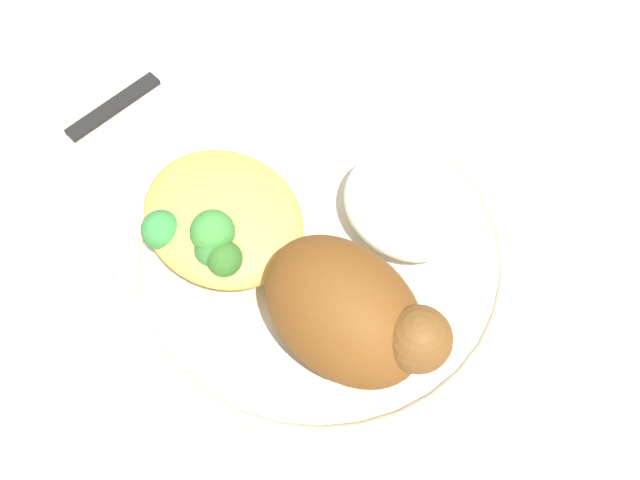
% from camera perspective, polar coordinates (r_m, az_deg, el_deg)
% --- Properties ---
extents(ground_plane, '(2.00, 2.00, 0.00)m').
position_cam_1_polar(ground_plane, '(0.55, 0.00, -1.51)').
color(ground_plane, beige).
extents(plate, '(0.25, 0.25, 0.02)m').
position_cam_1_polar(plate, '(0.54, 0.00, -1.00)').
color(plate, beige).
rests_on(plate, ground_plane).
extents(roasted_chicken, '(0.12, 0.08, 0.07)m').
position_cam_1_polar(roasted_chicken, '(0.47, 2.10, -5.11)').
color(roasted_chicken, brown).
rests_on(roasted_chicken, plate).
extents(rice_pile, '(0.09, 0.08, 0.03)m').
position_cam_1_polar(rice_pile, '(0.53, 6.34, 2.63)').
color(rice_pile, white).
rests_on(rice_pile, plate).
extents(mac_cheese_with_broccoli, '(0.11, 0.10, 0.05)m').
position_cam_1_polar(mac_cheese_with_broccoli, '(0.52, -7.00, 1.33)').
color(mac_cheese_with_broccoli, '#E3B553').
rests_on(mac_cheese_with_broccoli, plate).
extents(fork, '(0.02, 0.14, 0.01)m').
position_cam_1_polar(fork, '(0.62, -10.06, 8.47)').
color(fork, silver).
rests_on(fork, ground_plane).
extents(knife, '(0.02, 0.19, 0.01)m').
position_cam_1_polar(knife, '(0.65, -11.53, 11.04)').
color(knife, black).
rests_on(knife, ground_plane).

